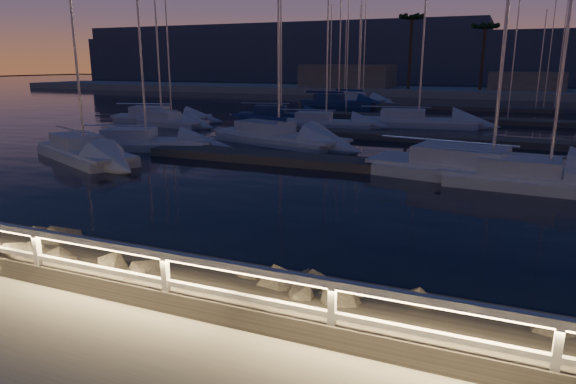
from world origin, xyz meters
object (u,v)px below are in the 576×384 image
(sailboat_i, at_px, (279,115))
(sailboat_n, at_px, (337,102))
(sailboat_g, at_px, (276,136))
(sailboat_j, at_px, (324,122))
(sailboat_e, at_px, (159,117))
(sailboat_a, at_px, (170,121))
(guard_rail, at_px, (115,258))
(sailboat_k, at_px, (415,120))
(sailboat_b, at_px, (83,151))
(sailboat_m, at_px, (358,99))
(sailboat_d, at_px, (484,169))
(sailboat_c, at_px, (542,178))
(sailboat_f, at_px, (143,142))

(sailboat_i, height_order, sailboat_n, sailboat_n)
(sailboat_g, bearing_deg, sailboat_n, 119.25)
(sailboat_j, bearing_deg, sailboat_e, 179.90)
(sailboat_a, distance_m, sailboat_i, 9.44)
(guard_rail, distance_m, sailboat_j, 30.88)
(sailboat_k, bearing_deg, sailboat_i, 170.87)
(sailboat_b, distance_m, sailboat_g, 11.00)
(sailboat_m, bearing_deg, sailboat_e, -89.49)
(sailboat_d, bearing_deg, guard_rail, -99.45)
(sailboat_e, bearing_deg, sailboat_j, -7.05)
(sailboat_d, xyz_separation_m, sailboat_k, (-5.86, 17.75, -0.01))
(sailboat_c, distance_m, sailboat_k, 20.20)
(sailboat_e, bearing_deg, sailboat_b, -82.04)
(guard_rail, xyz_separation_m, sailboat_d, (5.51, 15.73, -0.90))
(sailboat_m, bearing_deg, sailboat_j, -60.84)
(sailboat_e, distance_m, sailboat_n, 23.19)
(sailboat_a, xyz_separation_m, sailboat_e, (-2.29, 1.66, 0.06))
(sailboat_c, bearing_deg, sailboat_f, 178.87)
(sailboat_e, bearing_deg, sailboat_n, 53.28)
(guard_rail, distance_m, sailboat_e, 34.54)
(sailboat_a, distance_m, sailboat_c, 27.94)
(sailboat_f, xyz_separation_m, sailboat_n, (0.78, 33.11, 0.04))
(sailboat_a, bearing_deg, sailboat_g, -13.91)
(sailboat_c, relative_size, sailboat_e, 1.02)
(guard_rail, relative_size, sailboat_k, 2.85)
(sailboat_e, xyz_separation_m, sailboat_f, (7.46, -11.43, -0.04))
(sailboat_g, distance_m, sailboat_k, 13.52)
(sailboat_f, bearing_deg, sailboat_i, 68.40)
(guard_rail, bearing_deg, sailboat_j, 102.37)
(sailboat_d, distance_m, sailboat_e, 28.45)
(sailboat_d, xyz_separation_m, sailboat_i, (-17.41, 17.96, -0.03))
(sailboat_a, relative_size, sailboat_g, 0.70)
(sailboat_m, height_order, sailboat_n, sailboat_n)
(sailboat_g, height_order, sailboat_n, sailboat_g)
(sailboat_d, height_order, sailboat_f, sailboat_d)
(sailboat_a, bearing_deg, sailboat_j, 28.11)
(sailboat_c, xyz_separation_m, sailboat_f, (-20.32, 1.69, 0.00))
(sailboat_b, bearing_deg, sailboat_g, 76.55)
(sailboat_b, height_order, sailboat_f, sailboat_b)
(guard_rail, relative_size, sailboat_a, 4.06)
(guard_rail, height_order, sailboat_c, sailboat_c)
(sailboat_m, bearing_deg, sailboat_a, -84.23)
(sailboat_e, bearing_deg, sailboat_k, -0.55)
(guard_rail, distance_m, sailboat_n, 51.13)
(sailboat_b, relative_size, sailboat_f, 1.03)
(sailboat_a, xyz_separation_m, sailboat_k, (17.50, 7.10, 0.06))
(sailboat_a, relative_size, sailboat_b, 0.82)
(sailboat_f, relative_size, sailboat_m, 0.95)
(sailboat_g, bearing_deg, sailboat_c, -6.08)
(sailboat_f, relative_size, sailboat_j, 1.03)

